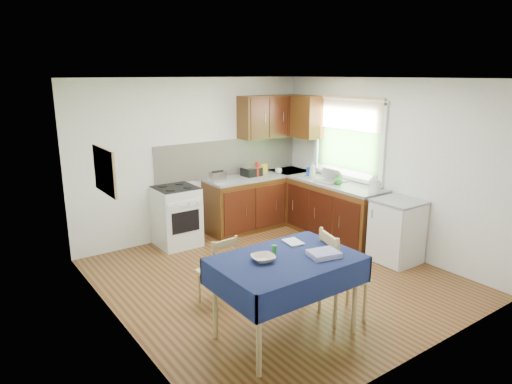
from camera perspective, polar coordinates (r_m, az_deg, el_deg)
floor at (r=6.00m, az=2.39°, el=-10.63°), size 4.20×4.20×0.00m
ceiling at (r=5.43m, az=2.68°, el=14.01°), size 4.00×4.20×0.02m
wall_back at (r=7.31m, az=-7.67°, el=4.19°), size 4.00×0.02×2.50m
wall_front at (r=4.20m, az=20.50°, el=-4.48°), size 4.00×0.02×2.50m
wall_left at (r=4.66m, az=-17.26°, el=-2.33°), size 0.02×4.20×2.50m
wall_right at (r=6.97m, az=15.63°, el=3.26°), size 0.02×4.20×2.50m
base_cabinets at (r=7.56m, az=4.71°, el=-1.76°), size 1.90×2.30×0.86m
worktop_back at (r=7.68m, az=0.41°, el=2.01°), size 1.90×0.60×0.04m
worktop_right at (r=7.24m, az=9.95°, el=1.01°), size 0.60×1.70×0.04m
worktop_corner at (r=8.07m, az=4.16°, el=2.59°), size 0.60×0.60×0.04m
splashback at (r=7.63m, az=-3.29°, el=4.35°), size 2.70×0.02×0.60m
upper_cabinets at (r=7.82m, az=3.28°, el=9.41°), size 1.20×0.85×0.70m
stove at (r=7.02m, az=-9.90°, el=-2.98°), size 0.60×0.61×0.92m
window at (r=7.34m, az=11.45°, el=7.24°), size 0.04×1.48×1.26m
fridge at (r=6.62m, az=17.19°, el=-4.70°), size 0.58×0.60×0.89m
corkboard at (r=4.87m, az=-18.37°, el=2.52°), size 0.04×0.62×0.47m
dining_table at (r=4.48m, az=3.79°, el=-9.44°), size 1.38×0.93×0.84m
chair_far at (r=5.16m, az=-4.61°, el=-9.60°), size 0.40×0.40×0.84m
chair_near at (r=4.96m, az=10.34°, el=-9.89°), size 0.54×0.54×0.98m
toaster at (r=7.19m, az=-4.80°, el=1.92°), size 0.24×0.15×0.18m
sandwich_press at (r=7.59m, az=-0.56°, el=2.66°), size 0.29×0.25×0.17m
sauce_bottle at (r=7.52m, az=0.14°, el=2.85°), size 0.06×0.06×0.25m
yellow_packet at (r=7.82m, az=0.94°, el=2.98°), size 0.14×0.12×0.16m
dish_rack at (r=7.30m, az=9.43°, el=1.49°), size 0.44×0.34×0.21m
kettle at (r=6.73m, az=14.59°, el=0.90°), size 0.15×0.15×0.26m
cup at (r=7.79m, az=2.83°, el=2.66°), size 0.13×0.13×0.09m
soap_bottle_a at (r=7.52m, az=7.07°, el=2.80°), size 0.14×0.14×0.26m
soap_bottle_b at (r=7.65m, az=6.80°, el=2.80°), size 0.10×0.10×0.21m
soap_bottle_c at (r=7.09m, az=10.24°, el=1.54°), size 0.18×0.18×0.16m
plate_bowl at (r=4.35m, az=0.91°, el=-8.28°), size 0.27×0.27×0.05m
book at (r=4.77m, az=3.83°, el=-6.42°), size 0.19×0.24×0.02m
spice_jar at (r=4.49m, az=2.29°, el=-7.24°), size 0.05×0.05×0.09m
tea_towel at (r=4.50m, az=8.47°, el=-7.65°), size 0.33×0.28×0.05m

